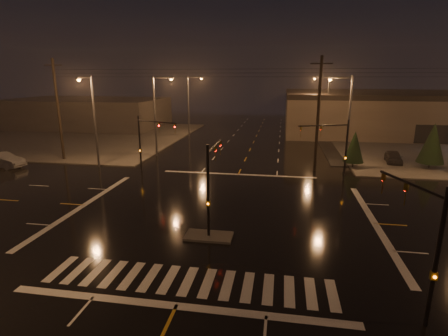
{
  "coord_description": "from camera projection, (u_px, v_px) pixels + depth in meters",
  "views": [
    {
      "loc": [
        4.34,
        -23.97,
        9.92
      ],
      "look_at": [
        -0.03,
        2.07,
        3.0
      ],
      "focal_mm": 28.0,
      "sensor_mm": 36.0,
      "label": 1
    }
  ],
  "objects": [
    {
      "name": "utility_pole_0",
      "position": [
        58.0,
        110.0,
        41.39
      ],
      "size": [
        2.2,
        0.32,
        12.0
      ],
      "color": "black",
      "rests_on": "ground"
    },
    {
      "name": "signal_mast_median",
      "position": [
        211.0,
        177.0,
        22.19
      ],
      "size": [
        0.25,
        4.59,
        6.0
      ],
      "color": "black",
      "rests_on": "ground"
    },
    {
      "name": "signal_mast_se",
      "position": [
        424.0,
        234.0,
        14.2
      ],
      "size": [
        1.55,
        3.87,
        6.0
      ],
      "color": "black",
      "rests_on": "ground"
    },
    {
      "name": "stop_bar_near",
      "position": [
        176.0,
        306.0,
        15.58
      ],
      "size": [
        16.0,
        0.5,
        0.01
      ],
      "primitive_type": "cube",
      "color": "beige",
      "rests_on": "ground"
    },
    {
      "name": "conifer_0",
      "position": [
        354.0,
        147.0,
        38.51
      ],
      "size": [
        2.22,
        2.22,
        4.16
      ],
      "color": "black",
      "rests_on": "ground"
    },
    {
      "name": "signal_mast_nw",
      "position": [
        147.0,
        137.0,
        36.3
      ],
      "size": [
        4.84,
        1.86,
        6.0
      ],
      "color": "black",
      "rests_on": "ground"
    },
    {
      "name": "streetlight_5",
      "position": [
        93.0,
        116.0,
        37.83
      ],
      "size": [
        0.32,
        2.77,
        10.0
      ],
      "color": "#38383A",
      "rests_on": "ground"
    },
    {
      "name": "conifer_1",
      "position": [
        432.0,
        143.0,
        38.09
      ],
      "size": [
        2.81,
        2.81,
        5.09
      ],
      "color": "black",
      "rests_on": "ground"
    },
    {
      "name": "commercial_block",
      "position": [
        87.0,
        113.0,
        71.03
      ],
      "size": [
        30.0,
        18.0,
        5.6
      ],
      "primitive_type": "cube",
      "color": "#3A3533",
      "rests_on": "ground"
    },
    {
      "name": "streetlight_4",
      "position": [
        326.0,
        103.0,
        57.16
      ],
      "size": [
        2.77,
        0.32,
        10.0
      ],
      "color": "#38383A",
      "rests_on": "ground"
    },
    {
      "name": "median_island",
      "position": [
        209.0,
        236.0,
        22.24
      ],
      "size": [
        3.0,
        1.6,
        0.15
      ],
      "primitive_type": "cube",
      "color": "#413E3A",
      "rests_on": "ground"
    },
    {
      "name": "streetlight_1",
      "position": [
        157.0,
        111.0,
        43.56
      ],
      "size": [
        2.77,
        0.32,
        10.0
      ],
      "color": "#38383A",
      "rests_on": "ground"
    },
    {
      "name": "signal_mast_ne",
      "position": [
        336.0,
        143.0,
        33.26
      ],
      "size": [
        4.84,
        1.86,
        6.0
      ],
      "color": "black",
      "rests_on": "ground"
    },
    {
      "name": "crosswalk",
      "position": [
        188.0,
        281.0,
        17.49
      ],
      "size": [
        15.0,
        2.6,
        0.01
      ],
      "primitive_type": "cube",
      "color": "beige",
      "rests_on": "ground"
    },
    {
      "name": "stop_bar_far",
      "position": [
        238.0,
        174.0,
        36.57
      ],
      "size": [
        16.0,
        0.5,
        0.01
      ],
      "primitive_type": "cube",
      "color": "beige",
      "rests_on": "ground"
    },
    {
      "name": "car_crossing",
      "position": [
        2.0,
        160.0,
        39.08
      ],
      "size": [
        5.4,
        2.37,
        1.72
      ],
      "primitive_type": "imported",
      "rotation": [
        0.0,
        0.0,
        1.46
      ],
      "color": "slate",
      "rests_on": "ground"
    },
    {
      "name": "car_parked",
      "position": [
        393.0,
        157.0,
        41.14
      ],
      "size": [
        2.24,
        4.4,
        1.43
      ],
      "primitive_type": "imported",
      "rotation": [
        0.0,
        0.0,
        -0.13
      ],
      "color": "black",
      "rests_on": "ground"
    },
    {
      "name": "utility_pole_1",
      "position": [
        318.0,
        114.0,
        36.6
      ],
      "size": [
        2.2,
        0.32,
        12.0
      ],
      "color": "black",
      "rests_on": "ground"
    },
    {
      "name": "ground",
      "position": [
        220.0,
        214.0,
        26.08
      ],
      "size": [
        140.0,
        140.0,
        0.0
      ],
      "primitive_type": "plane",
      "color": "black",
      "rests_on": "ground"
    },
    {
      "name": "streetlight_2",
      "position": [
        190.0,
        102.0,
        58.83
      ],
      "size": [
        2.77,
        0.32,
        10.0
      ],
      "color": "#38383A",
      "rests_on": "ground"
    },
    {
      "name": "sidewalk_nw",
      "position": [
        78.0,
        136.0,
        59.48
      ],
      "size": [
        36.0,
        36.0,
        0.12
      ],
      "primitive_type": "cube",
      "color": "#413E3A",
      "rests_on": "ground"
    },
    {
      "name": "streetlight_3",
      "position": [
        346.0,
        116.0,
        38.08
      ],
      "size": [
        2.77,
        0.32,
        10.0
      ],
      "color": "#38383A",
      "rests_on": "ground"
    }
  ]
}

